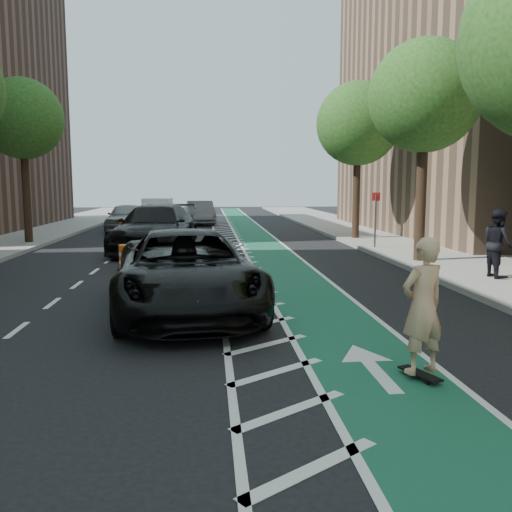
{
  "coord_description": "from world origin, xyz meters",
  "views": [
    {
      "loc": [
        0.52,
        -10.54,
        2.78
      ],
      "look_at": [
        1.63,
        2.25,
        1.1
      ],
      "focal_mm": 38.0,
      "sensor_mm": 36.0,
      "label": 1
    }
  ],
  "objects": [
    {
      "name": "suv_far",
      "position": [
        -1.71,
        12.47,
        0.99
      ],
      "size": [
        3.66,
        7.11,
        1.97
      ],
      "primitive_type": "imported",
      "rotation": [
        0.0,
        0.0,
        -0.14
      ],
      "color": "black",
      "rests_on": "ground"
    },
    {
      "name": "tree_r_d",
      "position": [
        7.9,
        16.0,
        5.77
      ],
      "size": [
        4.2,
        4.2,
        7.9
      ],
      "color": "#382619",
      "rests_on": "ground"
    },
    {
      "name": "buffer_strip",
      "position": [
        1.5,
        10.0,
        0.01
      ],
      "size": [
        1.4,
        90.0,
        0.01
      ],
      "primitive_type": "cube",
      "color": "silver",
      "rests_on": "ground"
    },
    {
      "name": "pedestrian",
      "position": [
        8.78,
        4.23,
        1.13
      ],
      "size": [
        0.77,
        0.97,
        1.96
      ],
      "primitive_type": "imported",
      "rotation": [
        0.0,
        0.0,
        1.6
      ],
      "color": "black",
      "rests_on": "sidewalk_right"
    },
    {
      "name": "curb_left",
      "position": [
        -7.05,
        10.0,
        0.08
      ],
      "size": [
        0.12,
        90.0,
        0.16
      ],
      "primitive_type": "cube",
      "color": "gray",
      "rests_on": "ground"
    },
    {
      "name": "skateboarder",
      "position": [
        3.53,
        -3.26,
        1.08
      ],
      "size": [
        0.84,
        0.69,
        1.97
      ],
      "primitive_type": "imported",
      "rotation": [
        0.0,
        0.0,
        3.5
      ],
      "color": "tan",
      "rests_on": "skateboard"
    },
    {
      "name": "bike_lane",
      "position": [
        3.0,
        10.0,
        0.01
      ],
      "size": [
        2.0,
        90.0,
        0.01
      ],
      "primitive_type": "cube",
      "color": "#175238",
      "rests_on": "ground"
    },
    {
      "name": "car_grey",
      "position": [
        -0.09,
        28.29,
        0.84
      ],
      "size": [
        2.27,
        5.23,
        1.67
      ],
      "primitive_type": "imported",
      "rotation": [
        0.0,
        0.0,
        0.1
      ],
      "color": "slate",
      "rests_on": "ground"
    },
    {
      "name": "suv_near",
      "position": [
        0.0,
        1.35,
        0.9
      ],
      "size": [
        3.64,
        6.74,
        1.8
      ],
      "primitive_type": "imported",
      "rotation": [
        0.0,
        0.0,
        0.1
      ],
      "color": "black",
      "rests_on": "ground"
    },
    {
      "name": "sidewalk_right",
      "position": [
        9.5,
        10.0,
        0.07
      ],
      "size": [
        5.0,
        90.0,
        0.15
      ],
      "primitive_type": "cube",
      "color": "gray",
      "rests_on": "ground"
    },
    {
      "name": "box_truck",
      "position": [
        -3.39,
        30.88,
        0.82
      ],
      "size": [
        2.14,
        4.4,
        1.79
      ],
      "rotation": [
        0.0,
        0.0,
        -0.06
      ],
      "color": "silver",
      "rests_on": "ground"
    },
    {
      "name": "curb_right",
      "position": [
        7.05,
        10.0,
        0.08
      ],
      "size": [
        0.12,
        90.0,
        0.16
      ],
      "primitive_type": "cube",
      "color": "gray",
      "rests_on": "ground"
    },
    {
      "name": "tree_r_c",
      "position": [
        7.9,
        8.0,
        5.77
      ],
      "size": [
        4.2,
        4.2,
        7.9
      ],
      "color": "#382619",
      "rests_on": "ground"
    },
    {
      "name": "barrel_a",
      "position": [
        -2.2,
        7.44,
        0.4
      ],
      "size": [
        0.62,
        0.62,
        0.84
      ],
      "color": "#F8600D",
      "rests_on": "ground"
    },
    {
      "name": "skateboard",
      "position": [
        3.53,
        -3.26,
        0.08
      ],
      "size": [
        0.45,
        0.76,
        0.1
      ],
      "rotation": [
        0.0,
        0.0,
        0.36
      ],
      "color": "black",
      "rests_on": "ground"
    },
    {
      "name": "sign_post",
      "position": [
        7.6,
        12.0,
        1.35
      ],
      "size": [
        0.35,
        0.08,
        2.47
      ],
      "color": "#4C4C4C",
      "rests_on": "ground"
    },
    {
      "name": "barrel_b",
      "position": [
        -1.8,
        14.0,
        0.4
      ],
      "size": [
        0.62,
        0.62,
        0.85
      ],
      "color": "#FF5D0D",
      "rests_on": "ground"
    },
    {
      "name": "tree_l_d",
      "position": [
        -7.9,
        16.0,
        5.77
      ],
      "size": [
        4.2,
        4.2,
        7.9
      ],
      "color": "#382619",
      "rests_on": "ground"
    },
    {
      "name": "ground",
      "position": [
        0.0,
        0.0,
        0.0
      ],
      "size": [
        120.0,
        120.0,
        0.0
      ],
      "primitive_type": "plane",
      "color": "black",
      "rests_on": "ground"
    },
    {
      "name": "car_silver",
      "position": [
        -4.52,
        23.18,
        0.85
      ],
      "size": [
        2.1,
        5.02,
        1.7
      ],
      "primitive_type": "imported",
      "rotation": [
        0.0,
        0.0,
        -0.02
      ],
      "color": "gray",
      "rests_on": "ground"
    },
    {
      "name": "barrel_c",
      "position": [
        -4.0,
        19.0,
        0.47
      ],
      "size": [
        0.73,
        0.73,
        0.99
      ],
      "color": "#F84D0D",
      "rests_on": "ground"
    },
    {
      "name": "building_right_far",
      "position": [
        17.5,
        20.0,
        9.5
      ],
      "size": [
        14.0,
        22.0,
        19.0
      ],
      "primitive_type": "cube",
      "color": "#84664C",
      "rests_on": "ground"
    }
  ]
}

